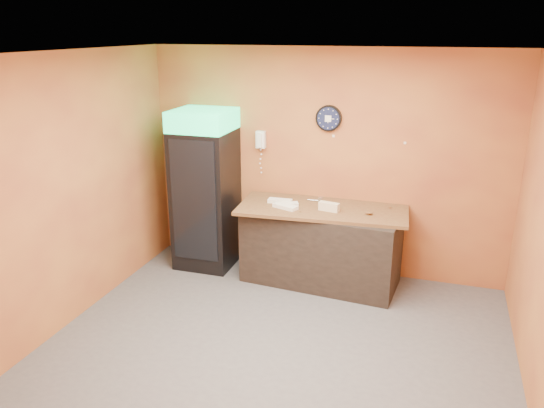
% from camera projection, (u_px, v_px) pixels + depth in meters
% --- Properties ---
extents(floor, '(4.50, 4.50, 0.00)m').
position_uv_depth(floor, '(276.00, 348.00, 5.22)').
color(floor, '#47474C').
rests_on(floor, ground).
extents(back_wall, '(4.50, 0.02, 2.80)m').
position_uv_depth(back_wall, '(325.00, 163.00, 6.58)').
color(back_wall, '#BF7835').
rests_on(back_wall, floor).
extents(left_wall, '(0.02, 4.00, 2.80)m').
position_uv_depth(left_wall, '(67.00, 192.00, 5.43)').
color(left_wall, '#BF7835').
rests_on(left_wall, floor).
extents(ceiling, '(4.50, 4.00, 0.02)m').
position_uv_depth(ceiling, '(277.00, 54.00, 4.33)').
color(ceiling, white).
rests_on(ceiling, back_wall).
extents(beverage_cooler, '(0.72, 0.74, 2.05)m').
position_uv_depth(beverage_cooler, '(204.00, 192.00, 6.78)').
color(beverage_cooler, black).
rests_on(beverage_cooler, floor).
extents(prep_counter, '(1.90, 0.96, 0.92)m').
position_uv_depth(prep_counter, '(321.00, 246.00, 6.48)').
color(prep_counter, black).
rests_on(prep_counter, floor).
extents(wall_clock, '(0.32, 0.06, 0.32)m').
position_uv_depth(wall_clock, '(329.00, 118.00, 6.36)').
color(wall_clock, black).
rests_on(wall_clock, back_wall).
extents(wall_phone, '(0.12, 0.10, 0.22)m').
position_uv_depth(wall_phone, '(261.00, 140.00, 6.69)').
color(wall_phone, white).
rests_on(wall_phone, back_wall).
extents(butcher_paper, '(2.06, 1.02, 0.04)m').
position_uv_depth(butcher_paper, '(322.00, 209.00, 6.33)').
color(butcher_paper, brown).
rests_on(butcher_paper, prep_counter).
extents(sub_roll_stack, '(0.25, 0.12, 0.10)m').
position_uv_depth(sub_roll_stack, '(329.00, 207.00, 6.19)').
color(sub_roll_stack, beige).
rests_on(sub_roll_stack, butcher_paper).
extents(wrapped_sandwich_left, '(0.28, 0.20, 0.04)m').
position_uv_depth(wrapped_sandwich_left, '(287.00, 204.00, 6.38)').
color(wrapped_sandwich_left, silver).
rests_on(wrapped_sandwich_left, butcher_paper).
extents(wrapped_sandwich_mid, '(0.32, 0.21, 0.04)m').
position_uv_depth(wrapped_sandwich_mid, '(285.00, 207.00, 6.28)').
color(wrapped_sandwich_mid, silver).
rests_on(wrapped_sandwich_mid, butcher_paper).
extents(wrapped_sandwich_right, '(0.30, 0.13, 0.04)m').
position_uv_depth(wrapped_sandwich_right, '(280.00, 201.00, 6.49)').
color(wrapped_sandwich_right, silver).
rests_on(wrapped_sandwich_right, butcher_paper).
extents(kitchen_tool, '(0.07, 0.07, 0.07)m').
position_uv_depth(kitchen_tool, '(321.00, 199.00, 6.51)').
color(kitchen_tool, silver).
rests_on(kitchen_tool, butcher_paper).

